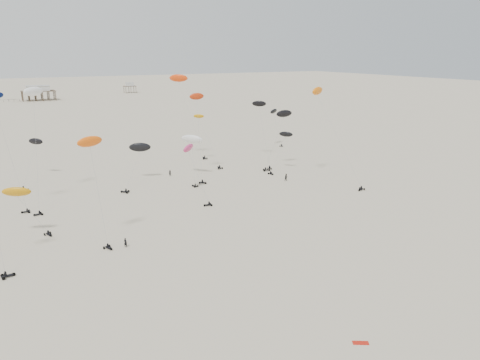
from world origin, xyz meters
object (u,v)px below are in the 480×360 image
rig_4 (93,163)px  rig_9 (326,111)px  pavilion_main (39,94)px  rig_0 (198,120)px  pavilion_small (130,88)px  spectator_0 (126,247)px

rig_4 → rig_9: 60.94m
pavilion_main → rig_4: (-18.42, -264.60, 10.05)m
pavilion_main → rig_0: 232.67m
rig_4 → rig_9: bearing=173.9°
pavilion_main → pavilion_small: (70.00, 30.00, -0.74)m
rig_0 → rig_9: 31.92m
rig_0 → spectator_0: rig_0 is taller
pavilion_main → pavilion_small: bearing=23.2°
pavilion_main → rig_4: size_ratio=1.12×
rig_9 → rig_4: bearing=83.2°
rig_9 → spectator_0: size_ratio=13.39×
pavilion_small → spectator_0: size_ratio=4.74×
pavilion_small → rig_0: size_ratio=0.41×
pavilion_small → spectator_0: 309.63m
rig_9 → pavilion_main: bearing=-11.5°
pavilion_main → spectator_0: pavilion_main is taller
rig_9 → spectator_0: bearing=87.0°
rig_0 → spectator_0: (-29.30, -35.76, -14.99)m
rig_0 → rig_4: (-32.78, -32.62, -0.72)m
rig_0 → rig_9: bearing=117.3°
pavilion_small → rig_0: rig_0 is taller
pavilion_main → spectator_0: (-14.94, -267.74, -4.22)m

